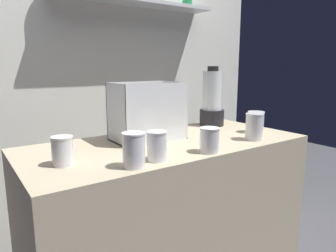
# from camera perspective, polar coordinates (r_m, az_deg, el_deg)

# --- Properties ---
(counter) EXTENTS (1.40, 0.64, 0.90)m
(counter) POSITION_cam_1_polar(r_m,az_deg,el_deg) (1.70, 0.00, -17.80)
(counter) COLOR tan
(counter) RESTS_ON ground_plane
(back_wall_unit) EXTENTS (2.60, 0.24, 2.50)m
(back_wall_unit) POSITION_cam_1_polar(r_m,az_deg,el_deg) (2.17, -11.76, 10.63)
(back_wall_unit) COLOR silver
(back_wall_unit) RESTS_ON ground_plane
(carrot_display_bin) EXTENTS (0.35, 0.21, 0.29)m
(carrot_display_bin) POSITION_cam_1_polar(r_m,az_deg,el_deg) (1.57, -3.72, 0.76)
(carrot_display_bin) COLOR white
(carrot_display_bin) RESTS_ON counter
(blender_pitcher) EXTENTS (0.15, 0.15, 0.37)m
(blender_pitcher) POSITION_cam_1_polar(r_m,az_deg,el_deg) (1.96, 8.15, 4.58)
(blender_pitcher) COLOR black
(blender_pitcher) RESTS_ON counter
(juice_cup_orange_far_left) EXTENTS (0.08, 0.08, 0.11)m
(juice_cup_orange_far_left) POSITION_cam_1_polar(r_m,az_deg,el_deg) (1.24, -18.87, -4.72)
(juice_cup_orange_far_left) COLOR white
(juice_cup_orange_far_left) RESTS_ON counter
(juice_cup_orange_left) EXTENTS (0.09, 0.09, 0.13)m
(juice_cup_orange_left) POSITION_cam_1_polar(r_m,az_deg,el_deg) (1.15, -6.32, -4.86)
(juice_cup_orange_left) COLOR white
(juice_cup_orange_left) RESTS_ON counter
(juice_cup_orange_middle) EXTENTS (0.08, 0.08, 0.12)m
(juice_cup_orange_middle) POSITION_cam_1_polar(r_m,az_deg,el_deg) (1.22, -2.06, -3.93)
(juice_cup_orange_middle) COLOR white
(juice_cup_orange_middle) RESTS_ON counter
(juice_cup_carrot_right) EXTENTS (0.09, 0.09, 0.11)m
(juice_cup_carrot_right) POSITION_cam_1_polar(r_m,az_deg,el_deg) (1.35, 7.65, -2.88)
(juice_cup_carrot_right) COLOR white
(juice_cup_carrot_right) RESTS_ON counter
(juice_cup_orange_far_right) EXTENTS (0.09, 0.09, 0.14)m
(juice_cup_orange_far_right) POSITION_cam_1_polar(r_m,az_deg,el_deg) (1.63, 15.60, -0.39)
(juice_cup_orange_far_right) COLOR white
(juice_cup_orange_far_right) RESTS_ON counter
(juice_cup_carrot_rightmost) EXTENTS (0.09, 0.09, 0.12)m
(juice_cup_carrot_rightmost) POSITION_cam_1_polar(r_m,az_deg,el_deg) (1.81, 15.88, 0.48)
(juice_cup_carrot_rightmost) COLOR white
(juice_cup_carrot_rightmost) RESTS_ON counter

